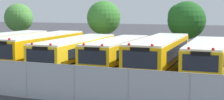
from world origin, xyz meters
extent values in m
plane|color=#38383D|center=(0.00, 0.00, 0.00)|extent=(160.00, 160.00, 0.00)
cube|color=yellow|center=(-8.39, -0.23, 1.44)|extent=(2.44, 9.29, 2.18)
cube|color=white|center=(-8.39, -0.23, 2.59)|extent=(2.40, 9.10, 0.12)
cube|color=black|center=(-7.17, 0.07, 1.79)|extent=(0.07, 7.24, 0.79)
cube|color=black|center=(-8.39, -0.23, 1.00)|extent=(2.47, 9.38, 0.10)
cylinder|color=black|center=(-7.34, 2.61, 0.50)|extent=(0.28, 1.00, 1.00)
cylinder|color=black|center=(-9.47, 2.60, 0.50)|extent=(0.28, 1.00, 1.00)
cube|color=#EAA80C|center=(-5.04, 0.03, 1.43)|extent=(2.51, 10.64, 2.17)
cube|color=white|center=(-5.04, 0.03, 2.58)|extent=(2.46, 10.43, 0.12)
cube|color=black|center=(-5.01, -5.36, 0.53)|extent=(2.50, 0.17, 0.36)
cube|color=black|center=(-5.01, -5.31, 1.83)|extent=(2.01, 0.07, 1.04)
cube|color=black|center=(-3.80, 0.33, 1.78)|extent=(0.09, 8.29, 0.78)
cube|color=black|center=(-6.29, 0.32, 1.78)|extent=(0.09, 8.29, 0.78)
cube|color=black|center=(-5.04, 0.03, 1.00)|extent=(2.53, 10.75, 0.10)
sphere|color=red|center=(-4.34, -5.13, 2.68)|extent=(0.18, 0.18, 0.18)
cube|color=black|center=(-5.01, -5.32, 2.42)|extent=(1.10, 0.09, 0.24)
cylinder|color=black|center=(-3.94, -3.88, 0.50)|extent=(0.29, 1.00, 1.00)
cylinder|color=black|center=(-6.10, -3.89, 0.50)|extent=(0.29, 1.00, 1.00)
cylinder|color=black|center=(-3.98, 3.55, 0.50)|extent=(0.29, 1.00, 1.00)
cylinder|color=black|center=(-6.15, 3.53, 0.50)|extent=(0.29, 1.00, 1.00)
cube|color=yellow|center=(-1.72, -0.12, 1.33)|extent=(2.74, 10.86, 1.95)
cube|color=white|center=(-1.72, -0.12, 2.36)|extent=(2.68, 10.64, 0.12)
cube|color=black|center=(-1.61, -5.60, 0.53)|extent=(2.59, 0.21, 0.36)
cube|color=black|center=(-1.61, -5.55, 1.68)|extent=(2.08, 0.10, 0.94)
cube|color=black|center=(-0.43, 0.20, 1.64)|extent=(0.20, 8.43, 0.70)
cube|color=black|center=(-3.01, 0.15, 1.64)|extent=(0.20, 8.43, 0.70)
cube|color=black|center=(-1.72, -0.12, 0.94)|extent=(2.77, 10.97, 0.10)
sphere|color=red|center=(-0.92, -5.37, 2.46)|extent=(0.18, 0.18, 0.18)
sphere|color=red|center=(-2.31, -5.39, 2.46)|extent=(0.18, 0.18, 0.18)
cube|color=black|center=(-1.61, -5.56, 2.20)|extent=(1.14, 0.10, 0.24)
cylinder|color=black|center=(-0.51, -4.11, 0.50)|extent=(0.30, 1.01, 1.00)
cylinder|color=black|center=(-2.77, -4.15, 0.50)|extent=(0.30, 1.01, 1.00)
cylinder|color=black|center=(-0.66, 3.50, 0.50)|extent=(0.30, 1.01, 1.00)
cylinder|color=black|center=(-2.91, 3.46, 0.50)|extent=(0.30, 1.01, 1.00)
cube|color=yellow|center=(1.65, 0.23, 1.32)|extent=(2.45, 9.76, 1.95)
cube|color=white|center=(1.65, 0.23, 2.36)|extent=(2.40, 9.57, 0.12)
cube|color=black|center=(1.70, -4.71, 0.53)|extent=(2.41, 0.18, 0.36)
cube|color=black|center=(1.70, -4.66, 1.68)|extent=(1.94, 0.08, 0.94)
cube|color=black|center=(2.85, 0.54, 1.64)|extent=(0.11, 7.60, 0.70)
cube|color=black|center=(0.45, 0.52, 1.64)|extent=(0.11, 7.60, 0.70)
cube|color=black|center=(1.65, 0.23, 0.93)|extent=(2.48, 9.86, 0.10)
sphere|color=red|center=(2.35, -4.48, 2.46)|extent=(0.18, 0.18, 0.18)
sphere|color=red|center=(1.04, -4.49, 2.46)|extent=(0.18, 0.18, 0.18)
cube|color=black|center=(1.70, -4.67, 2.20)|extent=(1.06, 0.09, 0.24)
cylinder|color=black|center=(2.73, -3.23, 0.50)|extent=(0.29, 1.00, 1.00)
cylinder|color=black|center=(0.64, -3.25, 0.50)|extent=(0.29, 1.00, 1.00)
cylinder|color=black|center=(2.67, 3.31, 0.50)|extent=(0.29, 1.00, 1.00)
cylinder|color=black|center=(0.58, 3.29, 0.50)|extent=(0.29, 1.00, 1.00)
cube|color=#EAA80C|center=(5.06, -0.05, 1.44)|extent=(2.74, 11.01, 2.17)
cube|color=white|center=(5.06, -0.05, 2.58)|extent=(2.68, 10.79, 0.12)
cube|color=black|center=(5.16, -5.60, 0.53)|extent=(2.60, 0.21, 0.36)
cube|color=black|center=(5.16, -5.55, 1.83)|extent=(2.09, 0.10, 1.04)
cube|color=black|center=(6.35, 0.27, 1.78)|extent=(0.19, 8.56, 0.78)
cube|color=black|center=(3.76, 0.23, 1.78)|extent=(0.19, 8.56, 0.78)
cube|color=black|center=(5.06, -0.05, 1.00)|extent=(2.77, 11.12, 0.10)
sphere|color=red|center=(5.86, -5.37, 2.68)|extent=(0.18, 0.18, 0.18)
sphere|color=red|center=(4.46, -5.40, 2.68)|extent=(0.18, 0.18, 0.18)
cube|color=black|center=(5.16, -5.56, 2.42)|extent=(1.15, 0.10, 0.24)
cylinder|color=black|center=(6.27, -4.11, 0.50)|extent=(0.30, 1.00, 1.00)
cylinder|color=black|center=(4.00, -4.15, 0.50)|extent=(0.30, 1.00, 1.00)
cylinder|color=black|center=(6.13, 3.66, 0.50)|extent=(0.30, 1.00, 1.00)
cylinder|color=black|center=(3.86, 3.62, 0.50)|extent=(0.30, 1.00, 1.00)
cube|color=yellow|center=(8.37, 0.24, 1.35)|extent=(2.72, 10.05, 1.99)
cube|color=white|center=(8.37, 0.24, 2.40)|extent=(2.66, 9.85, 0.12)
cube|color=black|center=(8.51, -4.82, 0.53)|extent=(2.50, 0.23, 0.36)
cube|color=black|center=(8.50, -4.77, 1.70)|extent=(2.01, 0.11, 0.96)
cube|color=black|center=(7.12, 0.50, 1.66)|extent=(0.25, 7.79, 0.72)
cube|color=black|center=(8.37, 0.24, 0.95)|extent=(2.74, 10.15, 0.10)
sphere|color=red|center=(9.17, -4.58, 2.50)|extent=(0.18, 0.18, 0.18)
sphere|color=red|center=(7.83, -4.62, 2.50)|extent=(0.18, 0.18, 0.18)
cube|color=black|center=(8.51, -4.78, 2.24)|extent=(1.10, 0.11, 0.24)
cylinder|color=black|center=(9.55, -3.32, 0.50)|extent=(0.31, 1.01, 1.00)
cylinder|color=black|center=(7.38, -3.38, 0.50)|extent=(0.31, 1.01, 1.00)
cylinder|color=black|center=(9.37, 3.46, 0.50)|extent=(0.31, 1.01, 1.00)
cylinder|color=black|center=(7.20, 3.40, 0.50)|extent=(0.31, 1.01, 1.00)
cylinder|color=#4C3823|center=(-13.65, 8.54, 1.26)|extent=(0.46, 0.46, 2.52)
sphere|color=#478438|center=(-13.65, 8.54, 3.76)|extent=(3.30, 3.30, 3.30)
sphere|color=#478438|center=(-13.07, 8.33, 3.60)|extent=(2.45, 2.45, 2.45)
cylinder|color=#4C3823|center=(-2.89, 8.29, 1.27)|extent=(0.43, 0.43, 2.54)
sphere|color=#387A2D|center=(-2.89, 8.29, 3.86)|extent=(3.50, 3.50, 3.50)
sphere|color=#387A2D|center=(-3.14, 8.28, 3.93)|extent=(2.49, 2.49, 2.49)
cylinder|color=#4C3823|center=(5.41, 9.49, 1.13)|extent=(0.40, 0.40, 2.25)
sphere|color=#1E561E|center=(5.41, 9.49, 3.66)|extent=(3.74, 3.74, 3.74)
sphere|color=#1E561E|center=(4.81, 9.22, 4.08)|extent=(2.40, 2.40, 2.40)
cylinder|color=#9EA0A3|center=(0.05, -9.43, 0.99)|extent=(0.07, 0.07, 1.98)
cylinder|color=#9EA0A3|center=(2.92, -9.43, 0.99)|extent=(0.07, 0.07, 1.98)
cylinder|color=#9EA0A3|center=(5.78, -9.43, 0.99)|extent=(0.07, 0.07, 1.98)
cylinder|color=#9EA0A3|center=(8.65, -9.43, 0.99)|extent=(0.07, 0.07, 1.98)
cube|color=#ADB2B7|center=(0.05, -9.43, 0.99)|extent=(22.92, 0.02, 1.94)
cylinder|color=#9EA0A3|center=(0.05, -9.43, 1.95)|extent=(22.92, 0.04, 0.04)
camera|label=1|loc=(10.82, -24.44, 4.75)|focal=54.86mm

